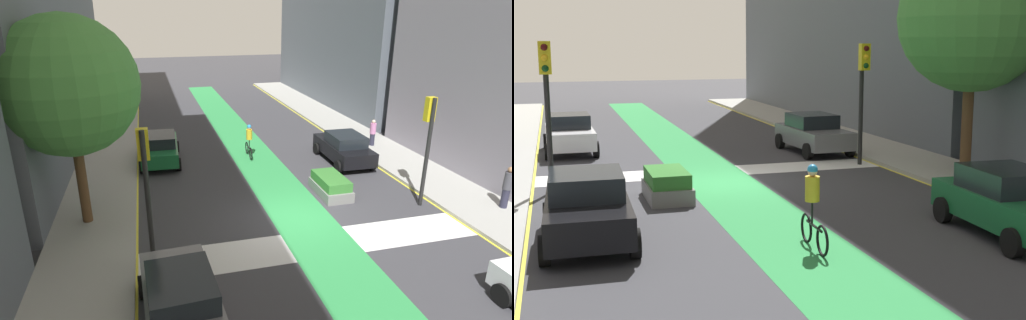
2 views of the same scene
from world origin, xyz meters
TOP-DOWN VIEW (x-y plane):
  - ground_plane at (0.00, 0.00)m, footprint 120.00×120.00m
  - bike_lane_paint at (0.23, 0.00)m, footprint 2.40×60.00m
  - crosswalk_band at (0.00, -2.00)m, footprint 12.00×1.80m
  - sidewalk_left at (-7.50, 0.00)m, footprint 3.00×60.00m
  - curb_stripe_left at (-6.00, 0.00)m, footprint 0.16×60.00m
  - sidewalk_right at (7.50, 0.00)m, footprint 3.00×60.00m
  - curb_stripe_right at (6.00, 0.00)m, footprint 0.16×60.00m
  - traffic_signal_near_right at (5.39, -0.09)m, footprint 0.35×0.52m
  - traffic_signal_near_left at (-5.43, -1.63)m, footprint 0.35×0.52m
  - car_black_right_far at (4.61, 5.41)m, footprint 2.10×4.24m
  - car_green_left_far at (-4.76, 7.82)m, footprint 2.19×4.28m
  - car_grey_left_near at (-4.80, -4.86)m, footprint 2.19×4.28m
  - cyclist_in_lane at (-0.04, 7.40)m, footprint 0.32×1.73m
  - pedestrian_sidewalk_right_a at (8.29, -1.51)m, footprint 0.34×0.34m
  - pedestrian_sidewalk_left_a at (-8.49, 10.49)m, footprint 0.34×0.34m
  - pedestrian_sidewalk_right_b at (7.30, 7.22)m, footprint 0.34×0.34m
  - street_tree_near at (-7.74, 1.52)m, footprint 4.79×4.79m
  - median_planter at (2.23, 1.73)m, footprint 1.20×2.24m

SIDE VIEW (x-z plane):
  - ground_plane at x=0.00m, z-range 0.00..0.00m
  - crosswalk_band at x=0.00m, z-range 0.00..0.01m
  - bike_lane_paint at x=0.23m, z-range 0.00..0.01m
  - curb_stripe_left at x=-6.00m, z-range 0.00..0.01m
  - curb_stripe_right at x=6.00m, z-range 0.00..0.01m
  - sidewalk_left at x=-7.50m, z-range 0.00..0.15m
  - sidewalk_right at x=7.50m, z-range 0.00..0.15m
  - median_planter at x=2.23m, z-range -0.02..0.83m
  - car_black_right_far at x=4.61m, z-range 0.02..1.59m
  - car_green_left_far at x=-4.76m, z-range 0.02..1.59m
  - car_grey_left_near at x=-4.80m, z-range 0.02..1.59m
  - pedestrian_sidewalk_right_b at x=7.30m, z-range 0.16..1.68m
  - cyclist_in_lane at x=-0.04m, z-range 0.04..1.90m
  - pedestrian_sidewalk_right_a at x=8.29m, z-range 0.17..1.91m
  - pedestrian_sidewalk_left_a at x=-8.49m, z-range 0.17..1.95m
  - traffic_signal_near_left at x=-5.43m, z-range 0.88..5.28m
  - traffic_signal_near_right at x=5.39m, z-range 0.89..5.37m
  - street_tree_near at x=-7.74m, z-range 1.47..8.94m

